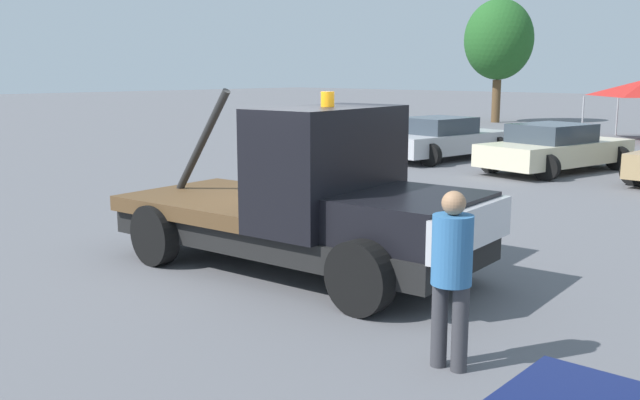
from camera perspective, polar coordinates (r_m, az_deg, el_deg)
ground_plane at (r=10.17m, az=-2.06°, el=-5.49°), size 160.00×160.00×0.00m
tow_truck at (r=9.74m, az=-0.55°, el=-0.34°), size 5.60×2.76×2.51m
person_near_truck at (r=6.69m, az=10.48°, el=-5.35°), size 0.38×0.38×1.70m
parked_car_silver at (r=22.87m, az=9.67°, el=4.84°), size 2.89×4.97×1.34m
parked_car_cream at (r=20.79m, az=18.28°, el=3.94°), size 3.00×5.06×1.34m
tree_left at (r=40.14m, az=14.11°, el=12.31°), size 3.66×3.66×6.54m
traffic_cone at (r=14.90m, az=6.26°, el=0.53°), size 0.40×0.40×0.55m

